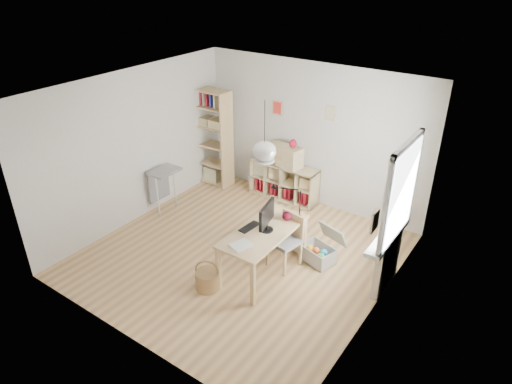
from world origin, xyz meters
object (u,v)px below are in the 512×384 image
Objects in this scene: monitor at (267,216)px; drawer_chest at (285,155)px; chair at (287,237)px; storage_chest at (320,251)px; desk at (264,235)px; tall_bookshelf at (212,134)px; cube_shelf at (284,183)px.

monitor is 0.72× the size of drawer_chest.
storage_chest is at bearing 55.12° from chair.
desk is 1.06m from storage_chest.
tall_bookshelf is at bearing -161.53° from drawer_chest.
chair is at bearing -47.15° from drawer_chest.
chair reaches higher than storage_chest.
desk is 2.17× the size of drawer_chest.
desk is 1.73× the size of chair.
cube_shelf is 2.18m from storage_chest.
monitor is at bearing -54.67° from drawer_chest.
desk is 2.42m from drawer_chest.
monitor is (1.06, -2.21, 0.69)m from cube_shelf.
chair is at bearing 54.31° from monitor.
storage_chest is at bearing 41.12° from monitor.
storage_chest is (0.58, 0.76, -0.48)m from desk.
drawer_chest is (1.59, 0.24, -0.17)m from tall_bookshelf.
desk is 0.34m from monitor.
cube_shelf is 2.23m from chair.
tall_bookshelf is at bearing 176.24° from storage_chest.
drawer_chest reaches higher than storage_chest.
monitor reaches higher than desk.
desk is 0.45m from chair.
desk is at bearing -65.39° from cube_shelf.
storage_chest is 1.22m from monitor.
desk is 3.03× the size of monitor.
cube_shelf reaches higher than storage_chest.
storage_chest is at bearing -20.68° from tall_bookshelf.
chair is at bearing 63.65° from desk.
desk is at bearing -37.01° from tall_bookshelf.
cube_shelf is at bearing 154.21° from storage_chest.
desk is at bearing -110.31° from storage_chest.
tall_bookshelf is 2.89× the size of drawer_chest.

